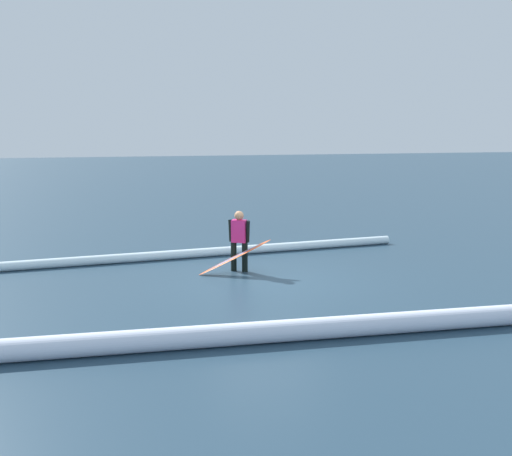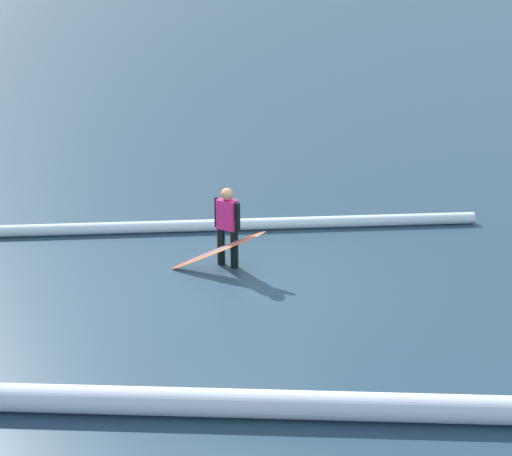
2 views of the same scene
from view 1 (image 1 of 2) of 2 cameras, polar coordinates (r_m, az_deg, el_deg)
name	(u,v)px [view 1 (image 1 of 2)]	position (r m, az deg, el deg)	size (l,w,h in m)	color
ground_plane	(265,280)	(12.43, 0.94, -5.43)	(123.67, 123.67, 0.00)	#274053
surfer	(239,238)	(13.02, -1.76, -1.02)	(0.45, 0.40, 1.46)	black
surfboard	(235,257)	(12.80, -2.22, -3.06)	(1.72, 0.59, 0.85)	#E55926
wave_crest_foreground	(149,256)	(14.46, -11.06, -2.92)	(0.24, 0.24, 14.09)	white
wave_crest_midground	(238,334)	(8.76, -1.93, -10.97)	(0.35, 0.35, 22.21)	white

